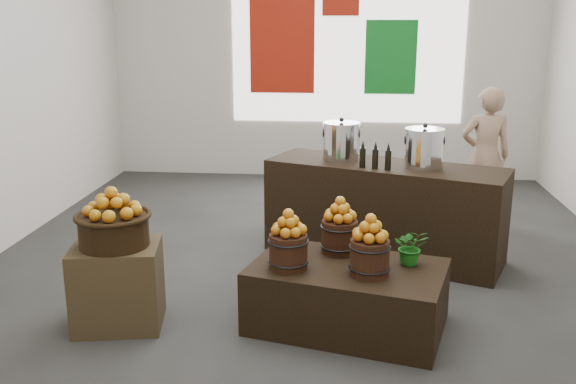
# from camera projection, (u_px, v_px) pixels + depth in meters

# --- Properties ---
(ground) EXTENTS (7.00, 7.00, 0.00)m
(ground) POSITION_uv_depth(u_px,v_px,m) (308.00, 263.00, 5.99)
(ground) COLOR #333331
(ground) RESTS_ON ground
(back_wall) EXTENTS (6.00, 0.04, 4.00)m
(back_wall) POSITION_uv_depth(u_px,v_px,m) (326.00, 35.00, 8.84)
(back_wall) COLOR beige
(back_wall) RESTS_ON ground
(back_opening) EXTENTS (3.20, 0.02, 2.40)m
(back_opening) POSITION_uv_depth(u_px,v_px,m) (347.00, 35.00, 8.79)
(back_opening) COLOR white
(back_opening) RESTS_ON back_wall
(deco_red_left) EXTENTS (0.90, 0.04, 1.40)m
(deco_red_left) POSITION_uv_depth(u_px,v_px,m) (282.00, 42.00, 8.89)
(deco_red_left) COLOR #9B1A0B
(deco_red_left) RESTS_ON back_wall
(deco_green_right) EXTENTS (0.70, 0.04, 1.00)m
(deco_green_right) POSITION_uv_depth(u_px,v_px,m) (391.00, 57.00, 8.80)
(deco_green_right) COLOR #106C1F
(deco_green_right) RESTS_ON back_wall
(crate) EXTENTS (0.70, 0.61, 0.62)m
(crate) POSITION_uv_depth(u_px,v_px,m) (118.00, 285.00, 4.69)
(crate) COLOR #4E3E24
(crate) RESTS_ON ground
(wicker_basket) EXTENTS (0.50, 0.50, 0.23)m
(wicker_basket) POSITION_uv_depth(u_px,v_px,m) (114.00, 231.00, 4.58)
(wicker_basket) COLOR black
(wicker_basket) RESTS_ON crate
(apples_in_basket) EXTENTS (0.39, 0.39, 0.21)m
(apples_in_basket) POSITION_uv_depth(u_px,v_px,m) (112.00, 202.00, 4.53)
(apples_in_basket) COLOR #A90B05
(apples_in_basket) RESTS_ON wicker_basket
(display_table) EXTENTS (1.54, 1.16, 0.47)m
(display_table) POSITION_uv_depth(u_px,v_px,m) (347.00, 296.00, 4.68)
(display_table) COLOR black
(display_table) RESTS_ON ground
(apple_bucket_front_left) EXTENTS (0.27, 0.27, 0.25)m
(apple_bucket_front_left) POSITION_uv_depth(u_px,v_px,m) (288.00, 252.00, 4.55)
(apple_bucket_front_left) COLOR #341C0E
(apple_bucket_front_left) RESTS_ON display_table
(apples_in_bucket_front_left) EXTENTS (0.21, 0.21, 0.18)m
(apples_in_bucket_front_left) POSITION_uv_depth(u_px,v_px,m) (288.00, 222.00, 4.49)
(apples_in_bucket_front_left) COLOR #A90B05
(apples_in_bucket_front_left) RESTS_ON apple_bucket_front_left
(apple_bucket_front_right) EXTENTS (0.27, 0.27, 0.25)m
(apple_bucket_front_right) POSITION_uv_depth(u_px,v_px,m) (370.00, 258.00, 4.43)
(apple_bucket_front_right) COLOR #341C0E
(apple_bucket_front_right) RESTS_ON display_table
(apples_in_bucket_front_right) EXTENTS (0.21, 0.21, 0.18)m
(apples_in_bucket_front_right) POSITION_uv_depth(u_px,v_px,m) (371.00, 228.00, 4.38)
(apples_in_bucket_front_right) COLOR #A90B05
(apples_in_bucket_front_right) RESTS_ON apple_bucket_front_right
(apple_bucket_rear) EXTENTS (0.27, 0.27, 0.25)m
(apple_bucket_rear) POSITION_uv_depth(u_px,v_px,m) (339.00, 237.00, 4.86)
(apple_bucket_rear) COLOR #341C0E
(apple_bucket_rear) RESTS_ON display_table
(apples_in_bucket_rear) EXTENTS (0.21, 0.21, 0.18)m
(apples_in_bucket_rear) POSITION_uv_depth(u_px,v_px,m) (340.00, 209.00, 4.81)
(apples_in_bucket_rear) COLOR #A90B05
(apples_in_bucket_rear) RESTS_ON apple_bucket_rear
(herb_garnish_right) EXTENTS (0.25, 0.22, 0.27)m
(herb_garnish_right) POSITION_uv_depth(u_px,v_px,m) (411.00, 246.00, 4.62)
(herb_garnish_right) COLOR #145A12
(herb_garnish_right) RESTS_ON display_table
(herb_garnish_left) EXTENTS (0.16, 0.14, 0.29)m
(herb_garnish_left) POSITION_uv_depth(u_px,v_px,m) (283.00, 233.00, 4.88)
(herb_garnish_left) COLOR #145A12
(herb_garnish_left) RESTS_ON display_table
(counter) EXTENTS (2.30, 1.45, 0.90)m
(counter) POSITION_uv_depth(u_px,v_px,m) (384.00, 211.00, 6.05)
(counter) COLOR black
(counter) RESTS_ON ground
(stock_pot_left) EXTENTS (0.34, 0.34, 0.34)m
(stock_pot_left) POSITION_uv_depth(u_px,v_px,m) (341.00, 142.00, 6.09)
(stock_pot_left) COLOR silver
(stock_pot_left) RESTS_ON counter
(stock_pot_center) EXTENTS (0.34, 0.34, 0.34)m
(stock_pot_center) POSITION_uv_depth(u_px,v_px,m) (424.00, 150.00, 5.74)
(stock_pot_center) COLOR silver
(stock_pot_center) RESTS_ON counter
(oil_cruets) EXTENTS (0.25, 0.14, 0.25)m
(oil_cruets) POSITION_uv_depth(u_px,v_px,m) (379.00, 155.00, 5.71)
(oil_cruets) COLOR black
(oil_cruets) RESTS_ON counter
(shopper) EXTENTS (0.58, 0.40, 1.51)m
(shopper) POSITION_uv_depth(u_px,v_px,m) (485.00, 156.00, 6.99)
(shopper) COLOR #99775D
(shopper) RESTS_ON ground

